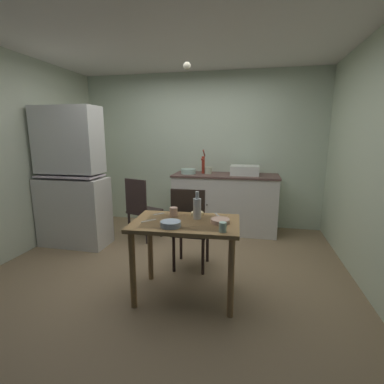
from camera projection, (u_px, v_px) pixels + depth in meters
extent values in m
plane|color=#866E51|center=(172.00, 266.00, 3.39)|extent=(5.10, 5.10, 0.00)
cube|color=beige|center=(200.00, 151.00, 4.86)|extent=(4.20, 0.10, 2.58)
cube|color=beige|center=(12.00, 156.00, 3.56)|extent=(0.10, 3.63, 2.58)
cube|color=beige|center=(380.00, 164.00, 2.69)|extent=(0.10, 3.63, 2.58)
cube|color=white|center=(168.00, 28.00, 2.85)|extent=(4.20, 3.63, 0.10)
cube|color=silver|center=(74.00, 212.00, 3.98)|extent=(0.95, 0.46, 0.97)
cube|color=silver|center=(68.00, 140.00, 3.78)|extent=(0.88, 0.39, 0.89)
cube|color=silver|center=(70.00, 176.00, 3.86)|extent=(0.86, 0.41, 0.02)
cube|color=silver|center=(225.00, 204.00, 4.58)|extent=(1.64, 0.60, 0.91)
cube|color=brown|center=(225.00, 175.00, 4.48)|extent=(1.67, 0.63, 0.03)
sphere|color=#2D2823|center=(207.00, 205.00, 4.32)|extent=(0.02, 0.02, 0.02)
cube|color=white|center=(245.00, 170.00, 4.40)|extent=(0.44, 0.34, 0.15)
cube|color=black|center=(245.00, 166.00, 4.39)|extent=(0.38, 0.28, 0.01)
cylinder|color=maroon|center=(203.00, 165.00, 4.58)|extent=(0.05, 0.05, 0.28)
cylinder|color=maroon|center=(203.00, 159.00, 4.49)|extent=(0.03, 0.12, 0.03)
cylinder|color=#9E3226|center=(204.00, 153.00, 4.59)|extent=(0.02, 0.16, 0.12)
cylinder|color=#ADD1C1|center=(188.00, 171.00, 4.55)|extent=(0.24, 0.24, 0.08)
cylinder|color=beige|center=(208.00, 170.00, 4.54)|extent=(0.11, 0.11, 0.11)
cube|color=olive|center=(186.00, 223.00, 2.63)|extent=(1.03, 0.70, 0.04)
cube|color=silver|center=(186.00, 221.00, 2.62)|extent=(0.81, 0.54, 0.00)
cylinder|color=olive|center=(133.00, 270.00, 2.52)|extent=(0.06, 0.06, 0.73)
cylinder|color=olive|center=(231.00, 278.00, 2.38)|extent=(0.06, 0.06, 0.73)
cylinder|color=olive|center=(150.00, 248.00, 3.02)|extent=(0.06, 0.06, 0.73)
cylinder|color=olive|center=(232.00, 253.00, 2.89)|extent=(0.06, 0.06, 0.73)
cube|color=#32241F|center=(191.00, 231.00, 3.30)|extent=(0.40, 0.40, 0.03)
cube|color=#2F251F|center=(188.00, 213.00, 3.07)|extent=(0.38, 0.03, 0.53)
cylinder|color=#32241F|center=(207.00, 245.00, 3.47)|extent=(0.04, 0.04, 0.43)
cylinder|color=#32241F|center=(181.00, 243.00, 3.54)|extent=(0.04, 0.04, 0.43)
cylinder|color=#32241F|center=(203.00, 257.00, 3.15)|extent=(0.04, 0.04, 0.43)
cylinder|color=#32241F|center=(174.00, 254.00, 3.22)|extent=(0.04, 0.04, 0.43)
cube|color=#2E2423|center=(145.00, 211.00, 4.23)|extent=(0.51, 0.51, 0.03)
cube|color=#312423|center=(136.00, 196.00, 4.02)|extent=(0.37, 0.15, 0.50)
cylinder|color=#2E2423|center=(161.00, 224.00, 4.33)|extent=(0.04, 0.04, 0.41)
cylinder|color=#2E2423|center=(144.00, 220.00, 4.50)|extent=(0.04, 0.04, 0.41)
cylinder|color=#2E2423|center=(147.00, 230.00, 4.04)|extent=(0.04, 0.04, 0.41)
cylinder|color=#2E2423|center=(129.00, 226.00, 4.22)|extent=(0.04, 0.04, 0.41)
cylinder|color=#9EB2C6|center=(171.00, 224.00, 2.46)|extent=(0.18, 0.18, 0.05)
cylinder|color=tan|center=(220.00, 221.00, 2.57)|extent=(0.18, 0.18, 0.04)
cylinder|color=beige|center=(197.00, 214.00, 2.82)|extent=(0.12, 0.12, 0.03)
cylinder|color=tan|center=(174.00, 212.00, 2.78)|extent=(0.08, 0.08, 0.09)
cylinder|color=#ADD1C1|center=(223.00, 227.00, 2.33)|extent=(0.06, 0.06, 0.08)
cylinder|color=#B7BCC1|center=(197.00, 209.00, 2.69)|extent=(0.08, 0.08, 0.20)
cylinder|color=#B7BCC1|center=(197.00, 195.00, 2.66)|extent=(0.03, 0.03, 0.07)
cube|color=silver|center=(219.00, 216.00, 2.78)|extent=(0.11, 0.21, 0.00)
cube|color=beige|center=(149.00, 221.00, 2.64)|extent=(0.12, 0.13, 0.00)
cube|color=beige|center=(159.00, 214.00, 2.86)|extent=(0.10, 0.11, 0.00)
sphere|color=#F9EFCC|center=(187.00, 66.00, 2.94)|extent=(0.08, 0.08, 0.08)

